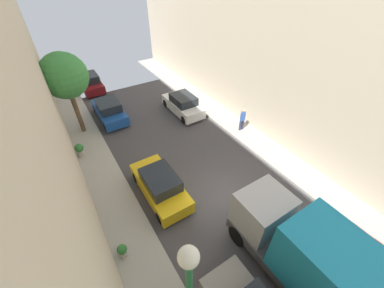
# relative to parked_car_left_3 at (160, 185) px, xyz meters

# --- Properties ---
(ground) EXTENTS (32.00, 32.00, 0.00)m
(ground) POSITION_rel_parked_car_left_3_xyz_m (2.70, -2.10, -0.72)
(ground) COLOR #423F42
(sidewalk_left) EXTENTS (2.00, 44.00, 0.15)m
(sidewalk_left) POSITION_rel_parked_car_left_3_xyz_m (-2.30, -2.10, -0.64)
(sidewalk_left) COLOR #A8A399
(sidewalk_left) RESTS_ON ground
(sidewalk_right) EXTENTS (2.00, 44.00, 0.15)m
(sidewalk_right) POSITION_rel_parked_car_left_3_xyz_m (7.70, -2.10, -0.64)
(sidewalk_right) COLOR #A8A399
(sidewalk_right) RESTS_ON ground
(parked_car_left_3) EXTENTS (1.78, 4.20, 1.57)m
(parked_car_left_3) POSITION_rel_parked_car_left_3_xyz_m (0.00, 0.00, 0.00)
(parked_car_left_3) COLOR gold
(parked_car_left_3) RESTS_ON ground
(parked_car_left_4) EXTENTS (1.78, 4.20, 1.57)m
(parked_car_left_4) POSITION_rel_parked_car_left_3_xyz_m (0.00, 9.06, 0.00)
(parked_car_left_4) COLOR #194799
(parked_car_left_4) RESTS_ON ground
(parked_car_left_5) EXTENTS (1.78, 4.20, 1.57)m
(parked_car_left_5) POSITION_rel_parked_car_left_3_xyz_m (0.00, 15.23, 0.00)
(parked_car_left_5) COLOR maroon
(parked_car_left_5) RESTS_ON ground
(parked_car_right_2) EXTENTS (1.78, 4.20, 1.57)m
(parked_car_right_2) POSITION_rel_parked_car_left_3_xyz_m (5.40, 6.79, 0.00)
(parked_car_right_2) COLOR white
(parked_car_right_2) RESTS_ON ground
(delivery_truck) EXTENTS (2.26, 6.60, 3.38)m
(delivery_truck) POSITION_rel_parked_car_left_3_xyz_m (2.70, -7.06, 1.07)
(delivery_truck) COLOR #4C4C51
(delivery_truck) RESTS_ON ground
(pedestrian) EXTENTS (0.40, 0.36, 1.72)m
(pedestrian) POSITION_rel_parked_car_left_3_xyz_m (7.67, 2.16, 0.35)
(pedestrian) COLOR #2D334C
(pedestrian) RESTS_ON sidewalk_right
(street_tree_0) EXTENTS (2.89, 2.89, 5.65)m
(street_tree_0) POSITION_rel_parked_car_left_3_xyz_m (-2.25, 8.27, 3.60)
(street_tree_0) COLOR brown
(street_tree_0) RESTS_ON sidewalk_left
(potted_plant_0) EXTENTS (0.42, 0.42, 0.68)m
(potted_plant_0) POSITION_rel_parked_car_left_3_xyz_m (-2.88, -2.21, -0.19)
(potted_plant_0) COLOR #B2A899
(potted_plant_0) RESTS_ON sidewalk_left
(potted_plant_2) EXTENTS (0.53, 0.53, 0.88)m
(potted_plant_2) POSITION_rel_parked_car_left_3_xyz_m (-2.99, 5.48, -0.08)
(potted_plant_2) COLOR #B2A899
(potted_plant_2) RESTS_ON sidewalk_left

